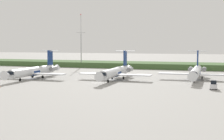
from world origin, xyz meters
The scene contains 8 objects.
ground_plane centered at (0.00, 30.00, 0.00)m, with size 500.00×500.00×0.00m, color #9E9B96.
grass_berm centered at (0.00, 61.70, 1.24)m, with size 320.00×20.00×2.48m, color #426033.
regional_jet_nearest centered at (-24.77, 4.27, 2.54)m, with size 22.81×31.00×9.00m.
regional_jet_second centered at (1.48, 9.26, 2.54)m, with size 22.81×31.00×9.00m.
regional_jet_third centered at (25.24, 17.29, 2.54)m, with size 22.81×31.00×9.00m.
antenna_mast centered at (-30.17, 54.43, 10.52)m, with size 4.40×0.50×25.45m.
baggage_tug centered at (30.64, -3.66, 1.00)m, with size 1.72×3.20×2.30m.
safety_cone_rear_marker centered at (-22.17, -16.68, 0.28)m, with size 0.44×0.44×0.55m, color orange.
Camera 1 is at (30.56, -84.51, 11.18)m, focal length 50.43 mm.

